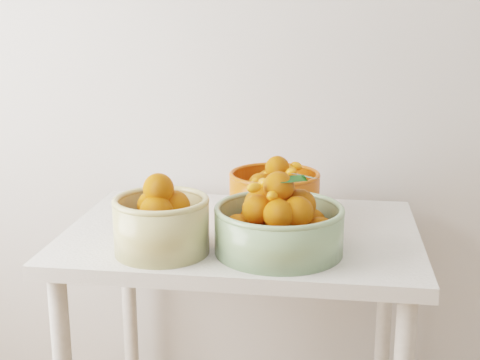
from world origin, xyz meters
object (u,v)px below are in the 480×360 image
(bowl_green, at_px, (279,225))
(table, at_px, (242,261))
(bowl_orange, at_px, (274,195))
(bowl_cream, at_px, (161,223))

(bowl_green, bearing_deg, table, 126.10)
(bowl_green, relative_size, bowl_orange, 1.45)
(bowl_cream, height_order, bowl_green, bowl_green)
(bowl_green, height_order, bowl_orange, bowl_green)
(table, height_order, bowl_green, bowl_green)
(bowl_cream, height_order, bowl_orange, bowl_cream)
(bowl_green, distance_m, bowl_orange, 0.27)
(table, height_order, bowl_orange, bowl_orange)
(bowl_cream, relative_size, bowl_orange, 1.04)
(table, xyz_separation_m, bowl_green, (0.12, -0.16, 0.17))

